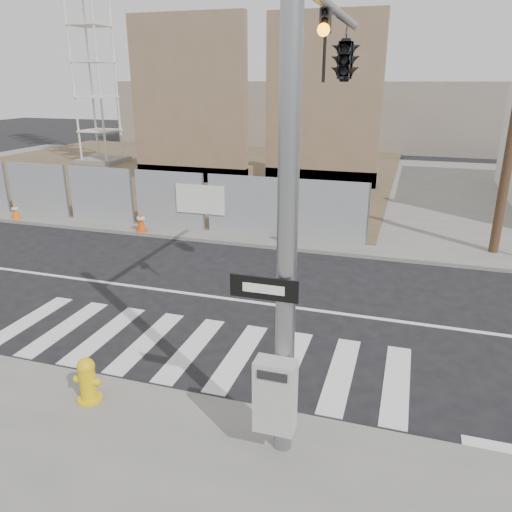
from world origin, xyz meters
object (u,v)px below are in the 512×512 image
(traffic_cone_d, at_px, (284,232))
(fire_hydrant, at_px, (88,380))
(crane_tower, at_px, (87,8))
(traffic_cone_c, at_px, (141,221))
(signal_pole, at_px, (330,101))
(traffic_cone_b, at_px, (15,211))

(traffic_cone_d, bearing_deg, fire_hydrant, -95.73)
(crane_tower, height_order, fire_hydrant, crane_tower)
(traffic_cone_d, bearing_deg, traffic_cone_c, -176.68)
(traffic_cone_c, bearing_deg, signal_pole, -40.12)
(fire_hydrant, bearing_deg, crane_tower, 109.50)
(signal_pole, xyz_separation_m, traffic_cone_b, (-12.80, 6.27, -4.36))
(signal_pole, relative_size, traffic_cone_d, 10.65)
(signal_pole, bearing_deg, traffic_cone_c, 139.88)
(fire_hydrant, xyz_separation_m, traffic_cone_c, (-4.13, 8.92, -0.04))
(traffic_cone_c, bearing_deg, traffic_cone_d, 3.32)
(fire_hydrant, relative_size, traffic_cone_c, 1.09)
(traffic_cone_c, bearing_deg, crane_tower, 128.21)
(signal_pole, height_order, traffic_cone_c, signal_pole)
(fire_hydrant, relative_size, traffic_cone_d, 1.18)
(traffic_cone_c, xyz_separation_m, traffic_cone_d, (5.05, 0.29, -0.03))
(signal_pole, bearing_deg, fire_hydrant, -141.29)
(crane_tower, relative_size, traffic_cone_d, 27.61)
(crane_tower, xyz_separation_m, traffic_cone_d, (15.11, -12.49, -8.58))
(crane_tower, height_order, traffic_cone_b, crane_tower)
(crane_tower, bearing_deg, fire_hydrant, -56.82)
(signal_pole, relative_size, crane_tower, 0.39)
(traffic_cone_c, distance_m, traffic_cone_d, 5.06)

